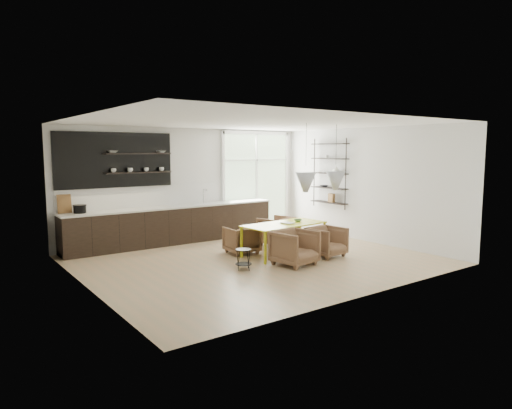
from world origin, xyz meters
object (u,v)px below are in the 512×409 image
at_px(armchair_back_right, 278,231).
at_px(wire_stool, 244,256).
at_px(armchair_back_left, 242,240).
at_px(armchair_front_left, 295,248).
at_px(armchair_front_right, 326,242).
at_px(dining_table, 284,226).

bearing_deg(armchair_back_right, wire_stool, 21.10).
bearing_deg(armchair_back_left, armchair_back_right, -167.23).
height_order(armchair_front_left, armchair_front_right, armchair_front_left).
xyz_separation_m(armchair_front_left, wire_stool, (-1.05, 0.31, -0.10)).
bearing_deg(dining_table, armchair_back_right, 55.36).
bearing_deg(dining_table, armchair_front_right, -52.39).
xyz_separation_m(armchair_front_right, wire_stool, (-2.12, 0.14, -0.07)).
xyz_separation_m(dining_table, armchair_back_left, (-0.70, 0.66, -0.34)).
distance_m(armchair_front_right, wire_stool, 2.12).
height_order(armchair_back_left, armchair_front_left, armchair_front_left).
distance_m(dining_table, armchair_front_right, 1.00).
distance_m(armchair_back_right, wire_stool, 2.41).
height_order(dining_table, wire_stool, dining_table).
distance_m(armchair_back_left, armchair_back_right, 1.20).
bearing_deg(armchair_front_left, armchair_back_right, 52.70).
distance_m(armchair_back_left, wire_stool, 1.45).
bearing_deg(armchair_front_right, armchair_back_left, 128.39).
relative_size(armchair_back_left, armchair_back_right, 0.86).
bearing_deg(armchair_back_left, armchair_front_right, 138.99).
xyz_separation_m(armchair_back_right, wire_stool, (-1.97, -1.39, -0.09)).
relative_size(armchair_back_left, armchair_front_left, 0.86).
distance_m(armchair_back_right, armchair_front_right, 1.54).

